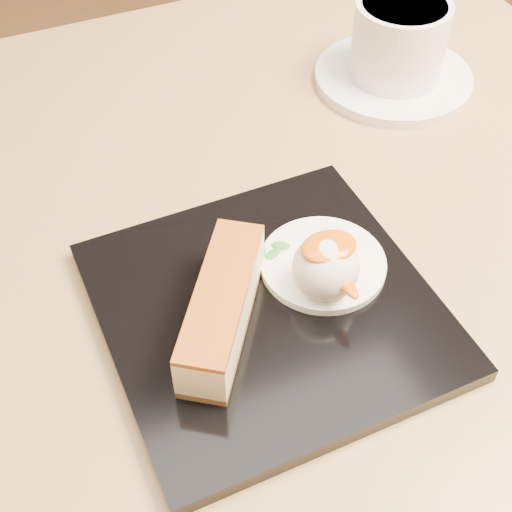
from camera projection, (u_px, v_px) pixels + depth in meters
name	position (u px, v px, depth m)	size (l,w,h in m)	color
table	(272.00, 378.00, 0.64)	(0.80, 0.80, 0.72)	black
dessert_plate	(268.00, 309.00, 0.49)	(0.22, 0.22, 0.01)	black
cheesecake	(222.00, 307.00, 0.46)	(0.10, 0.12, 0.04)	brown
cream_smear	(323.00, 264.00, 0.51)	(0.09, 0.09, 0.01)	white
ice_cream_scoop	(326.00, 268.00, 0.48)	(0.05, 0.05, 0.05)	white
mango_sauce	(329.00, 247.00, 0.47)	(0.04, 0.03, 0.01)	#E15607
mint_sprig	(271.00, 250.00, 0.51)	(0.03, 0.02, 0.00)	#32872C
saucer	(393.00, 78.00, 0.68)	(0.15, 0.15, 0.01)	white
coffee_cup	(401.00, 38.00, 0.65)	(0.11, 0.09, 0.07)	white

